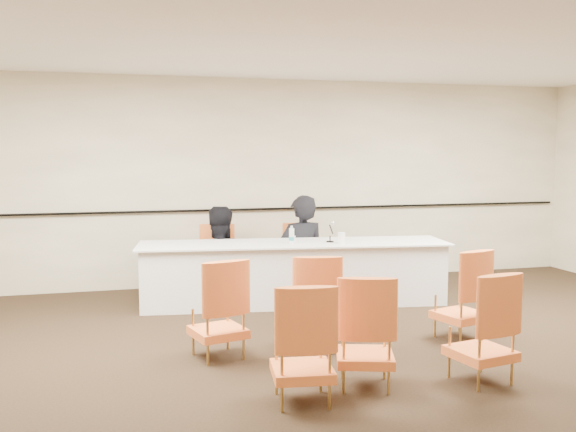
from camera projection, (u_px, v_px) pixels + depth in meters
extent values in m
plane|color=black|center=(365.00, 369.00, 5.75)|extent=(10.00, 10.00, 0.00)
plane|color=white|center=(369.00, 26.00, 5.45)|extent=(10.00, 10.00, 0.00)
cube|color=#B9AF91|center=(264.00, 182.00, 9.44)|extent=(10.00, 0.04, 3.00)
cube|color=black|center=(265.00, 209.00, 9.45)|extent=(9.80, 0.04, 0.03)
imported|color=black|center=(302.00, 263.00, 8.79)|extent=(0.73, 0.52, 1.86)
imported|color=black|center=(218.00, 271.00, 8.65)|extent=(0.87, 0.69, 1.74)
cube|color=silver|center=(334.00, 242.00, 8.16)|extent=(0.33, 0.27, 0.00)
cylinder|color=silver|center=(293.00, 240.00, 8.07)|extent=(0.07, 0.07, 0.10)
cylinder|color=white|center=(342.00, 238.00, 8.06)|extent=(0.09, 0.09, 0.14)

